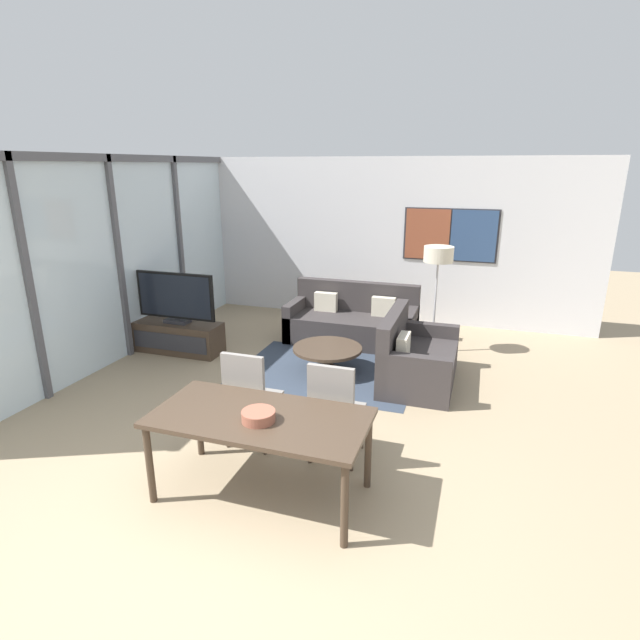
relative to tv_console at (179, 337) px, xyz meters
The scene contains 14 objects.
ground_plane 4.13m from the tv_console, 53.50° to the right, with size 24.00×24.00×0.00m, color #9E896B.
wall_back 3.82m from the tv_console, 46.63° to the left, with size 7.21×0.09×2.80m.
window_wall_left 1.50m from the tv_console, 152.58° to the right, with size 0.07×5.95×2.80m.
area_rug 2.33m from the tv_console, ahead, with size 2.33×1.77×0.01m.
tv_console is the anchor object (origin of this frame).
television 0.60m from the tv_console, 90.00° to the left, with size 1.24×0.20×0.75m.
sofa_main 2.65m from the tv_console, 29.09° to the left, with size 1.98×0.86×0.90m.
sofa_side 3.44m from the tv_console, ahead, with size 0.86×1.41×0.90m.
coffee_table 2.32m from the tv_console, ahead, with size 0.92×0.92×0.35m.
dining_table 3.76m from the tv_console, 46.31° to the right, with size 1.75×0.87×0.74m.
dining_chair_left 2.97m from the tv_console, 43.25° to the right, with size 0.46×0.46×1.00m.
dining_chair_centre 3.64m from the tv_console, 34.01° to the right, with size 0.46×0.46×1.00m.
fruit_bowl 3.86m from the tv_console, 46.87° to the right, with size 0.27×0.27×0.09m.
floor_lamp 3.93m from the tv_console, 18.04° to the left, with size 0.41×0.41×1.57m.
Camera 1 is at (1.71, -2.65, 2.66)m, focal length 28.00 mm.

